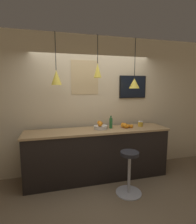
{
  "coord_description": "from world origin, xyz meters",
  "views": [
    {
      "loc": [
        -0.86,
        -2.58,
        1.84
      ],
      "look_at": [
        0.0,
        0.68,
        1.35
      ],
      "focal_mm": 28.0,
      "sensor_mm": 36.0,
      "label": 1
    }
  ],
  "objects": [
    {
      "name": "pendant_lamp_middle",
      "position": [
        0.0,
        0.71,
        2.15
      ],
      "size": [
        0.15,
        0.15,
        0.79
      ],
      "color": "black"
    },
    {
      "name": "bar_stool",
      "position": [
        0.38,
        0.01,
        0.44
      ],
      "size": [
        0.45,
        0.45,
        0.75
      ],
      "color": "#B7B7BC",
      "rests_on": "ground_plane"
    },
    {
      "name": "pendant_lamp_right",
      "position": [
        0.77,
        0.71,
        1.92
      ],
      "size": [
        0.22,
        0.22,
        0.99
      ],
      "color": "black"
    },
    {
      "name": "service_counter",
      "position": [
        0.0,
        0.68,
        0.5
      ],
      "size": [
        2.84,
        0.62,
        1.0
      ],
      "color": "black",
      "rests_on": "ground_plane"
    },
    {
      "name": "pendant_lamp_left",
      "position": [
        -0.77,
        0.71,
        2.01
      ],
      "size": [
        0.19,
        0.19,
        0.93
      ],
      "color": "black"
    },
    {
      "name": "orange_pile",
      "position": [
        0.6,
        0.71,
        1.04
      ],
      "size": [
        0.22,
        0.29,
        0.09
      ],
      "color": "orange",
      "rests_on": "service_counter"
    },
    {
      "name": "mounted_tv",
      "position": [
        0.9,
        1.05,
        1.84
      ],
      "size": [
        0.62,
        0.04,
        0.49
      ],
      "color": "black"
    },
    {
      "name": "spread_jar",
      "position": [
        0.95,
        0.72,
        1.06
      ],
      "size": [
        0.1,
        0.1,
        0.11
      ],
      "color": "gold",
      "rests_on": "service_counter"
    },
    {
      "name": "juice_bottle",
      "position": [
        0.28,
        0.72,
        1.11
      ],
      "size": [
        0.06,
        0.06,
        0.26
      ],
      "color": "#286B33",
      "rests_on": "service_counter"
    },
    {
      "name": "wall_poster",
      "position": [
        -0.18,
        1.06,
        2.03
      ],
      "size": [
        0.57,
        0.01,
        0.7
      ],
      "color": "#DBBC84"
    },
    {
      "name": "back_wall",
      "position": [
        0.0,
        1.1,
        1.45
      ],
      "size": [
        8.0,
        0.06,
        2.9
      ],
      "color": "beige",
      "rests_on": "ground_plane"
    },
    {
      "name": "ground_plane",
      "position": [
        0.0,
        0.0,
        0.0
      ],
      "size": [
        14.0,
        14.0,
        0.0
      ],
      "primitive_type": "plane",
      "color": "#756047"
    },
    {
      "name": "fruit_bowl",
      "position": [
        0.06,
        0.72,
        1.06
      ],
      "size": [
        0.27,
        0.27,
        0.15
      ],
      "color": "beige",
      "rests_on": "service_counter"
    }
  ]
}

